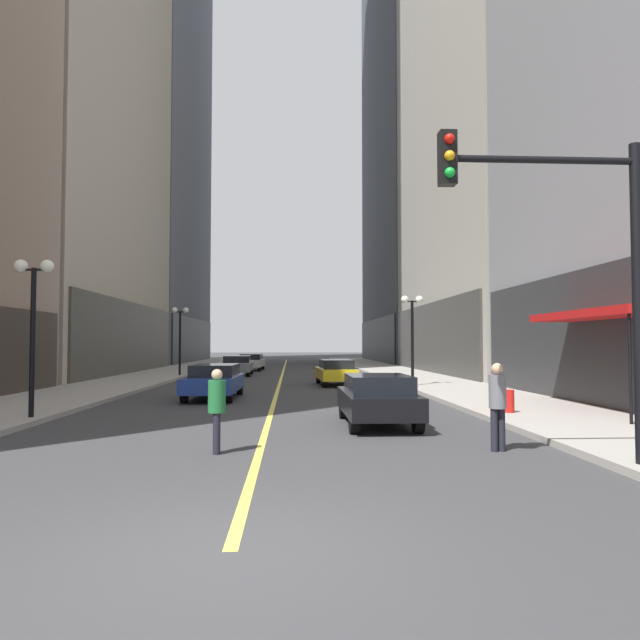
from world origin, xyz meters
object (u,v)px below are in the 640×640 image
at_px(car_black, 378,398).
at_px(car_yellow, 336,371).
at_px(pedestrian_in_green_parka, 217,404).
at_px(traffic_light_near_right, 576,247).
at_px(car_blue, 215,380).
at_px(street_lamp_right_mid, 412,320).
at_px(fire_hydrant_right, 509,404).
at_px(street_lamp_left_far, 180,326).
at_px(street_lamp_left_near, 33,302).
at_px(car_silver, 251,361).
at_px(car_grey, 238,365).
at_px(pedestrian_in_grey_suit, 498,400).

bearing_deg(car_black, car_yellow, 89.88).
relative_size(pedestrian_in_green_parka, traffic_light_near_right, 0.29).
xyz_separation_m(car_blue, street_lamp_right_mid, (8.76, 4.57, 2.54)).
bearing_deg(street_lamp_right_mid, fire_hydrant_right, -87.36).
relative_size(car_yellow, street_lamp_left_far, 1.00).
bearing_deg(street_lamp_left_far, street_lamp_left_near, -90.00).
height_order(traffic_light_near_right, fire_hydrant_right, traffic_light_near_right).
height_order(car_silver, street_lamp_left_near, street_lamp_left_near).
bearing_deg(car_silver, street_lamp_left_near, -97.32).
relative_size(pedestrian_in_green_parka, street_lamp_left_far, 0.37).
bearing_deg(car_grey, car_silver, 86.32).
bearing_deg(car_blue, car_grey, 92.24).
distance_m(car_black, pedestrian_in_grey_suit, 4.12).
relative_size(car_grey, car_silver, 1.09).
height_order(street_lamp_left_far, fire_hydrant_right, street_lamp_left_far).
xyz_separation_m(car_yellow, street_lamp_left_far, (-9.31, 7.15, 2.54)).
height_order(car_grey, traffic_light_near_right, traffic_light_near_right).
bearing_deg(pedestrian_in_green_parka, traffic_light_near_right, -18.16).
distance_m(pedestrian_in_green_parka, street_lamp_right_mid, 17.56).
bearing_deg(car_yellow, fire_hydrant_right, -73.04).
bearing_deg(traffic_light_near_right, car_grey, 105.73).
xyz_separation_m(traffic_light_near_right, street_lamp_left_near, (-11.75, 6.68, -0.49)).
bearing_deg(pedestrian_in_grey_suit, car_blue, 122.06).
relative_size(car_blue, car_yellow, 1.08).
relative_size(street_lamp_left_far, street_lamp_right_mid, 1.00).
bearing_deg(fire_hydrant_right, street_lamp_left_near, -178.50).
height_order(car_black, fire_hydrant_right, car_black).
height_order(car_black, pedestrian_in_grey_suit, pedestrian_in_grey_suit).
xyz_separation_m(car_grey, street_lamp_left_near, (-3.40, -22.98, 2.53)).
relative_size(traffic_light_near_right, street_lamp_right_mid, 1.28).
distance_m(car_black, car_yellow, 14.46).
relative_size(pedestrian_in_green_parka, street_lamp_left_near, 0.37).
bearing_deg(car_grey, street_lamp_left_near, -98.41).
bearing_deg(fire_hydrant_right, street_lamp_left_far, 123.29).
height_order(car_black, street_lamp_right_mid, street_lamp_right_mid).
height_order(car_black, pedestrian_in_green_parka, pedestrian_in_green_parka).
relative_size(car_grey, street_lamp_left_near, 1.07).
xyz_separation_m(pedestrian_in_green_parka, traffic_light_near_right, (6.17, -2.02, 2.79)).
bearing_deg(pedestrian_in_grey_suit, street_lamp_left_far, 113.73).
xyz_separation_m(car_grey, car_silver, (0.45, 6.96, -0.00)).
height_order(car_silver, pedestrian_in_grey_suit, pedestrian_in_grey_suit).
height_order(car_silver, fire_hydrant_right, car_silver).
xyz_separation_m(car_yellow, pedestrian_in_green_parka, (-3.73, -18.10, 0.23)).
bearing_deg(car_blue, traffic_light_near_right, -59.88).
distance_m(pedestrian_in_green_parka, fire_hydrant_right, 9.22).
xyz_separation_m(car_black, car_grey, (-5.88, 23.99, 0.01)).
distance_m(car_grey, street_lamp_left_far, 4.86).
height_order(car_blue, street_lamp_right_mid, street_lamp_right_mid).
height_order(pedestrian_in_grey_suit, street_lamp_right_mid, street_lamp_right_mid).
height_order(car_silver, traffic_light_near_right, traffic_light_near_right).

